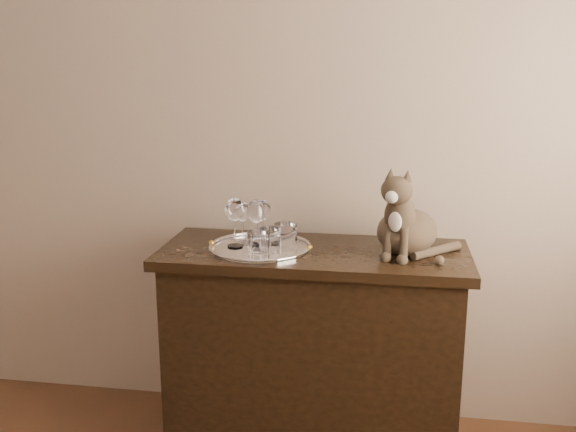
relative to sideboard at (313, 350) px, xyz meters
name	(u,v)px	position (x,y,z in m)	size (l,w,h in m)	color
wall_back	(186,112)	(-0.60, 0.31, 0.93)	(4.00, 0.10, 2.70)	tan
sideboard	(313,350)	(0.00, 0.00, 0.00)	(1.20, 0.50, 0.85)	black
tray	(260,249)	(-0.21, -0.03, 0.43)	(0.40, 0.40, 0.01)	white
wine_glass_a	(243,222)	(-0.29, 0.02, 0.52)	(0.06, 0.06, 0.17)	silver
wine_glass_b	(263,221)	(-0.21, 0.04, 0.52)	(0.07, 0.07, 0.17)	white
wine_glass_c	(235,222)	(-0.31, -0.03, 0.53)	(0.07, 0.07, 0.20)	white
wine_glass_d	(257,224)	(-0.22, -0.04, 0.53)	(0.07, 0.07, 0.19)	silver
tumbler_a	(270,240)	(-0.16, -0.08, 0.48)	(0.08, 0.08, 0.09)	white
tumbler_b	(259,244)	(-0.19, -0.15, 0.48)	(0.09, 0.09, 0.10)	white
tumbler_c	(286,236)	(-0.11, -0.03, 0.48)	(0.09, 0.09, 0.10)	white
cat	(408,209)	(0.35, 0.01, 0.60)	(0.34, 0.32, 0.34)	brown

